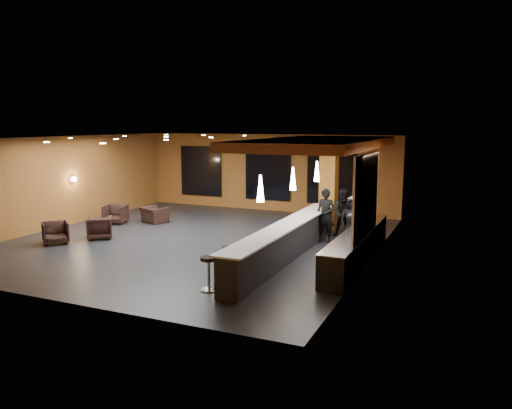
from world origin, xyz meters
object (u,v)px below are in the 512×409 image
at_px(pendant_1, 293,179).
at_px(pendant_2, 317,171).
at_px(bar_stool_0, 209,269).
at_px(armchair_b, 99,228).
at_px(column, 329,183).
at_px(bar_stool_1, 229,257).
at_px(bar_stool_2, 250,249).
at_px(bar_stool_5, 286,226).
at_px(bar_stool_6, 300,219).
at_px(armchair_c, 115,214).
at_px(armchair_a, 55,233).
at_px(staff_b, 344,213).
at_px(pendant_0, 260,188).
at_px(staff_a, 325,216).
at_px(bar_stool_4, 277,233).
at_px(armchair_d, 154,215).
at_px(staff_c, 352,220).
at_px(bar_stool_3, 262,240).
at_px(prep_counter, 357,247).
at_px(bar_counter, 287,242).

xyz_separation_m(pendant_1, pendant_2, (0.00, 2.50, 0.00)).
bearing_deg(pendant_2, bar_stool_0, -96.38).
xyz_separation_m(pendant_1, armchair_b, (-6.91, -0.67, -1.96)).
xyz_separation_m(column, bar_stool_1, (-0.77, -6.87, -1.23)).
height_order(bar_stool_0, bar_stool_1, bar_stool_0).
bearing_deg(bar_stool_1, bar_stool_2, 85.07).
xyz_separation_m(bar_stool_5, bar_stool_6, (0.14, 1.17, 0.04)).
height_order(armchair_c, bar_stool_0, bar_stool_0).
distance_m(pendant_2, armchair_a, 9.10).
height_order(staff_b, bar_stool_0, staff_b).
distance_m(column, armchair_a, 9.87).
xyz_separation_m(pendant_0, armchair_a, (-7.73, 0.63, -1.98)).
relative_size(staff_a, bar_stool_4, 2.51).
relative_size(pendant_0, bar_stool_6, 0.89).
relative_size(staff_b, bar_stool_4, 2.33).
bearing_deg(armchair_c, bar_stool_0, -52.81).
distance_m(armchair_d, bar_stool_4, 6.32).
xyz_separation_m(armchair_b, armchair_c, (-1.21, 2.35, -0.01)).
distance_m(bar_stool_5, bar_stool_6, 1.18).
distance_m(bar_stool_0, bar_stool_5, 5.81).
xyz_separation_m(staff_c, armchair_a, (-9.06, -4.10, -0.42)).
bearing_deg(bar_stool_6, armchair_d, -174.77).
height_order(armchair_b, armchair_d, armchair_b).
relative_size(bar_stool_2, bar_stool_5, 1.03).
xyz_separation_m(armchair_a, bar_stool_6, (6.99, 4.88, 0.13)).
xyz_separation_m(pendant_2, bar_stool_3, (-0.83, -2.91, -1.88)).
distance_m(staff_a, armchair_d, 7.35).
distance_m(armchair_b, bar_stool_1, 6.49).
relative_size(staff_a, armchair_c, 2.21).
distance_m(pendant_1, staff_a, 2.45).
relative_size(armchair_b, bar_stool_2, 1.14).
bearing_deg(prep_counter, armchair_b, -175.71).
height_order(prep_counter, armchair_d, prep_counter).
distance_m(armchair_c, armchair_d, 1.53).
relative_size(bar_counter, armchair_b, 9.36).
xyz_separation_m(pendant_0, bar_stool_6, (-0.74, 5.51, -1.84)).
bearing_deg(staff_b, bar_stool_6, 173.09).
bearing_deg(bar_counter, pendant_0, -90.00).
bearing_deg(bar_stool_2, staff_c, 62.96).
bearing_deg(prep_counter, bar_stool_4, 166.68).
xyz_separation_m(staff_c, bar_stool_0, (-2.04, -6.21, -0.26)).
xyz_separation_m(prep_counter, pendant_1, (-2.00, 0.00, 1.92)).
height_order(staff_c, bar_stool_4, staff_c).
bearing_deg(armchair_a, bar_stool_3, -38.79).
xyz_separation_m(staff_a, bar_stool_6, (-1.24, 1.08, -0.42)).
relative_size(staff_b, staff_c, 1.08).
distance_m(prep_counter, bar_stool_6, 4.07).
height_order(staff_c, bar_stool_1, staff_c).
bearing_deg(pendant_0, bar_stool_2, 129.58).
height_order(staff_b, staff_c, staff_b).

